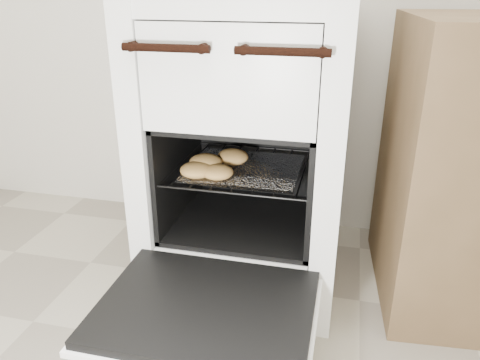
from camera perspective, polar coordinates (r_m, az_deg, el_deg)
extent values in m
cube|color=white|center=(1.59, 1.41, 4.36)|extent=(0.63, 0.67, 0.96)
cylinder|color=black|center=(1.22, -9.08, 15.61)|extent=(0.23, 0.02, 0.02)
cylinder|color=black|center=(1.14, 5.16, 15.32)|extent=(0.23, 0.02, 0.02)
cube|color=black|center=(1.24, -4.17, -15.22)|extent=(0.54, 0.42, 0.03)
cube|color=white|center=(1.25, -4.15, -15.89)|extent=(0.56, 0.44, 0.02)
cylinder|color=black|center=(1.59, -7.19, 2.19)|extent=(0.01, 0.44, 0.01)
cylinder|color=black|center=(1.50, 9.13, 0.77)|extent=(0.01, 0.44, 0.01)
cylinder|color=black|center=(1.34, -1.24, -1.64)|extent=(0.45, 0.01, 0.01)
cylinder|color=black|center=(1.72, 2.27, 3.98)|extent=(0.45, 0.01, 0.01)
cylinder|color=black|center=(1.58, -5.95, 2.09)|extent=(0.01, 0.42, 0.01)
cylinder|color=black|center=(1.56, -3.77, 1.90)|extent=(0.01, 0.42, 0.01)
cylinder|color=black|center=(1.54, -1.54, 1.71)|extent=(0.01, 0.42, 0.01)
cylinder|color=black|center=(1.53, 0.73, 1.52)|extent=(0.01, 0.42, 0.01)
cylinder|color=black|center=(1.52, 3.04, 1.32)|extent=(0.01, 0.42, 0.01)
cylinder|color=black|center=(1.51, 5.38, 1.11)|extent=(0.01, 0.42, 0.01)
cylinder|color=black|center=(1.50, 7.74, 0.90)|extent=(0.01, 0.42, 0.01)
cube|color=white|center=(1.51, 0.55, 1.46)|extent=(0.35, 0.31, 0.01)
ellipsoid|color=tan|center=(1.52, -0.87, 2.87)|extent=(0.13, 0.13, 0.05)
ellipsoid|color=tan|center=(1.41, -2.75, 0.98)|extent=(0.13, 0.13, 0.04)
ellipsoid|color=tan|center=(1.47, -4.21, 2.15)|extent=(0.13, 0.13, 0.05)
ellipsoid|color=tan|center=(1.43, -5.25, 1.25)|extent=(0.15, 0.15, 0.04)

